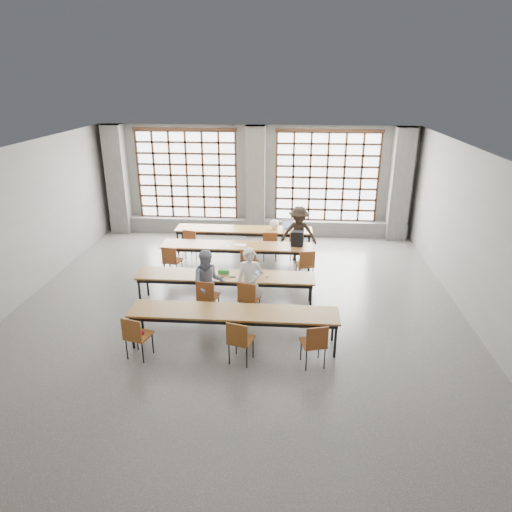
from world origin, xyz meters
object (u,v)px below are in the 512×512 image
Objects in this scene: student_male at (250,283)px; student_back at (299,234)px; student_female at (208,283)px; chair_mid_right at (306,263)px; chair_near_left at (136,333)px; laptop_back at (289,227)px; chair_back_left at (192,241)px; chair_mid_centre at (249,261)px; mouse at (267,276)px; phone at (233,277)px; desk_row_d at (234,314)px; desk_row_b at (237,247)px; backpack at (297,239)px; desk_row_c at (225,278)px; chair_mid_left at (171,259)px; plastic_bag at (275,224)px; chair_near_right at (315,341)px; chair_back_mid at (270,243)px; chair_back_right at (298,243)px; green_box at (224,272)px; chair_front_right at (248,296)px; chair_near_mid at (239,338)px; chair_front_left at (207,295)px; laptop_front at (251,271)px; desk_row_a at (244,231)px; red_pouch at (138,333)px.

student_male is 3.53m from student_back.
student_male reaches higher than student_female.
chair_mid_right and chair_near_left have the same top height.
chair_mid_right is 1.92× the size of laptop_back.
chair_back_left is at bearing -175.13° from student_back.
chair_mid_centre is 1.92× the size of laptop_back.
mouse is 0.75× the size of phone.
desk_row_d is at bearing -103.12° from student_back.
backpack reaches higher than desk_row_b.
desk_row_c is 2.09m from chair_mid_left.
desk_row_d is 1.84m from chair_near_left.
mouse is 3.44m from plastic_bag.
chair_near_left is at bearing 180.00° from chair_near_right.
chair_back_mid is (2.23, -0.00, 0.00)m from chair_back_left.
chair_mid_left and chair_near_right have the same top height.
desk_row_d is 4.58m from chair_back_right.
laptop_back is at bearing 47.51° from desk_row_b.
chair_mid_centre is 3.94m from chair_near_right.
student_male is 6.24× the size of green_box.
laptop_back is (-0.45, 2.12, 0.25)m from chair_mid_right.
student_female is 3.73× the size of backpack.
student_back is at bearing 50.51° from chair_mid_centre.
green_box is at bearing -122.49° from chair_back_right.
desk_row_c is 0.15m from green_box.
chair_back_right is (0.77, 0.00, 0.00)m from chair_back_mid.
desk_row_b is at bearing -154.74° from chair_back_right.
student_female reaches higher than chair_front_right.
chair_front_right is at bearing 89.91° from chair_near_mid.
student_back is 15.97× the size of mouse.
laptop_back reaches higher than chair_back_right.
green_box is (-1.69, -2.66, 0.24)m from chair_back_right.
chair_near_left is 2.67m from phone.
desk_row_c is 2.60m from backpack.
chair_front_left is 1.91× the size of laptop_front.
phone is (-1.48, -2.96, -0.05)m from student_back.
chair_back_right is at bearing -21.64° from desk_row_a.
student_back reaches higher than laptop_front.
chair_back_right is at bearing -0.00° from chair_back_left.
chair_mid_right is (0.20, -1.39, 0.00)m from chair_back_right.
chair_back_mid is at bearing 72.36° from desk_row_c.
laptop_front is at bearing 51.02° from red_pouch.
chair_near_left is (-1.32, -2.30, -0.13)m from desk_row_c.
chair_front_right is (0.52, -3.99, -0.13)m from desk_row_a.
chair_back_mid and chair_mid_left have the same top height.
chair_mid_right is at bearing 91.26° from chair_near_right.
chair_front_left is 4.44m from laptop_back.
chair_back_left is 3.60m from mouse.
backpack is (1.04, 1.92, 0.14)m from laptop_front.
desk_row_a is at bearing -176.82° from plastic_bag.
desk_row_a is 1.03m from chair_back_mid.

